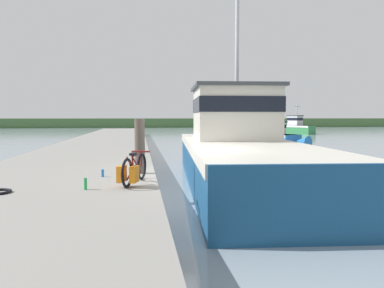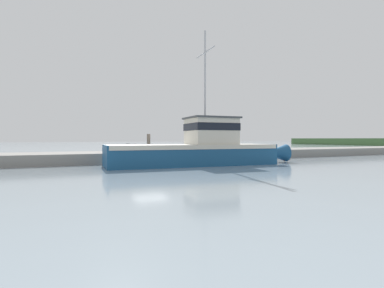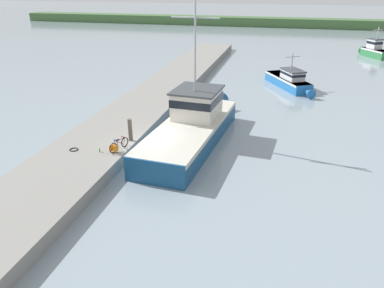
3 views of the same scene
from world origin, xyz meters
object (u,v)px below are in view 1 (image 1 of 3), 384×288
(mooring_post, at_px, (140,146))
(water_bottle_on_curb, at_px, (103,173))
(water_bottle_by_bike, at_px, (85,184))
(fishing_boat_main, at_px, (238,148))
(boat_blue_far, at_px, (263,136))
(boat_red_outer, at_px, (296,127))
(bicycle_touring, at_px, (133,170))

(mooring_post, distance_m, water_bottle_on_curb, 1.20)
(water_bottle_on_curb, xyz_separation_m, water_bottle_by_bike, (-0.19, -1.63, 0.03))
(water_bottle_on_curb, bearing_deg, fishing_boat_main, 36.78)
(boat_blue_far, bearing_deg, mooring_post, 33.29)
(fishing_boat_main, height_order, water_bottle_on_curb, fishing_boat_main)
(boat_red_outer, xyz_separation_m, boat_blue_far, (-11.44, -19.92, -0.20))
(boat_red_outer, bearing_deg, fishing_boat_main, -146.95)
(water_bottle_by_bike, bearing_deg, boat_blue_far, 62.49)
(fishing_boat_main, distance_m, mooring_post, 4.38)
(bicycle_touring, relative_size, water_bottle_on_curb, 8.53)
(bicycle_touring, relative_size, water_bottle_by_bike, 6.58)
(fishing_boat_main, xyz_separation_m, mooring_post, (-3.39, -2.76, 0.30))
(boat_red_outer, bearing_deg, water_bottle_by_bike, -149.27)
(water_bottle_on_curb, bearing_deg, mooring_post, 26.56)
(water_bottle_on_curb, bearing_deg, boat_blue_far, 60.94)
(mooring_post, xyz_separation_m, water_bottle_by_bike, (-1.10, -2.08, -0.60))
(fishing_boat_main, bearing_deg, water_bottle_by_bike, -128.39)
(boat_blue_far, bearing_deg, water_bottle_by_bike, 33.24)
(fishing_boat_main, distance_m, bicycle_touring, 5.66)
(bicycle_touring, height_order, water_bottle_by_bike, bicycle_touring)
(boat_blue_far, xyz_separation_m, mooring_post, (-9.58, -18.44, 0.74))
(boat_blue_far, bearing_deg, water_bottle_on_curb, 31.69)
(bicycle_touring, height_order, mooring_post, mooring_post)
(boat_blue_far, xyz_separation_m, water_bottle_by_bike, (-10.69, -20.52, 0.14))
(bicycle_touring, distance_m, water_bottle_by_bike, 1.06)
(boat_red_outer, xyz_separation_m, mooring_post, (-21.02, -38.35, 0.54))
(boat_blue_far, distance_m, bicycle_touring, 22.32)
(boat_blue_far, xyz_separation_m, bicycle_touring, (-9.74, -20.08, 0.34))
(fishing_boat_main, height_order, boat_blue_far, fishing_boat_main)
(fishing_boat_main, height_order, bicycle_touring, fishing_boat_main)
(mooring_post, bearing_deg, boat_red_outer, 61.28)
(water_bottle_by_bike, bearing_deg, bicycle_touring, 24.89)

